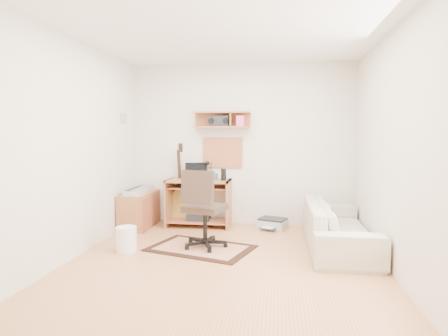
# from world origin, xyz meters

# --- Properties ---
(floor) EXTENTS (3.60, 4.00, 0.01)m
(floor) POSITION_xyz_m (0.00, 0.00, -0.01)
(floor) COLOR tan
(floor) RESTS_ON ground
(ceiling) EXTENTS (3.60, 4.00, 0.01)m
(ceiling) POSITION_xyz_m (0.00, 0.00, 2.60)
(ceiling) COLOR white
(ceiling) RESTS_ON ground
(back_wall) EXTENTS (3.60, 0.01, 2.60)m
(back_wall) POSITION_xyz_m (0.00, 2.00, 1.30)
(back_wall) COLOR beige
(back_wall) RESTS_ON ground
(left_wall) EXTENTS (0.01, 4.00, 2.60)m
(left_wall) POSITION_xyz_m (-1.80, 0.00, 1.30)
(left_wall) COLOR beige
(left_wall) RESTS_ON ground
(right_wall) EXTENTS (0.01, 4.00, 2.60)m
(right_wall) POSITION_xyz_m (1.80, 0.00, 1.30)
(right_wall) COLOR beige
(right_wall) RESTS_ON ground
(wall_shelf) EXTENTS (0.90, 0.25, 0.26)m
(wall_shelf) POSITION_xyz_m (-0.30, 1.88, 1.70)
(wall_shelf) COLOR #A16339
(wall_shelf) RESTS_ON back_wall
(cork_board) EXTENTS (0.64, 0.03, 0.49)m
(cork_board) POSITION_xyz_m (-0.30, 1.98, 1.17)
(cork_board) COLOR tan
(cork_board) RESTS_ON back_wall
(wall_photo) EXTENTS (0.02, 0.20, 0.15)m
(wall_photo) POSITION_xyz_m (-1.79, 1.50, 1.72)
(wall_photo) COLOR #4C8CBF
(wall_photo) RESTS_ON left_wall
(desk) EXTENTS (1.00, 0.55, 0.75)m
(desk) POSITION_xyz_m (-0.65, 1.73, 0.38)
(desk) COLOR #A16339
(desk) RESTS_ON floor
(laptop) EXTENTS (0.43, 0.43, 0.27)m
(laptop) POSITION_xyz_m (-0.68, 1.71, 0.88)
(laptop) COLOR silver
(laptop) RESTS_ON desk
(speaker) EXTENTS (0.08, 0.08, 0.18)m
(speaker) POSITION_xyz_m (-0.24, 1.68, 0.84)
(speaker) COLOR black
(speaker) RESTS_ON desk
(desk_lamp) EXTENTS (0.10, 0.10, 0.29)m
(desk_lamp) POSITION_xyz_m (-0.48, 1.87, 0.89)
(desk_lamp) COLOR black
(desk_lamp) RESTS_ON desk
(pencil_cup) EXTENTS (0.07, 0.07, 0.09)m
(pencil_cup) POSITION_xyz_m (-0.39, 1.83, 0.80)
(pencil_cup) COLOR #354FA0
(pencil_cup) RESTS_ON desk
(boombox) EXTENTS (0.31, 0.14, 0.16)m
(boombox) POSITION_xyz_m (-0.34, 1.87, 1.68)
(boombox) COLOR black
(boombox) RESTS_ON wall_shelf
(rug) EXTENTS (1.47, 1.19, 0.02)m
(rug) POSITION_xyz_m (-0.38, 0.50, 0.01)
(rug) COLOR beige
(rug) RESTS_ON floor
(task_chair) EXTENTS (0.64, 0.64, 1.04)m
(task_chair) POSITION_xyz_m (-0.33, 0.55, 0.52)
(task_chair) COLOR #32261D
(task_chair) RESTS_ON floor
(cabinet) EXTENTS (0.40, 0.90, 0.55)m
(cabinet) POSITION_xyz_m (-1.58, 1.55, 0.28)
(cabinet) COLOR #A16339
(cabinet) RESTS_ON floor
(music_keyboard) EXTENTS (0.24, 0.78, 0.07)m
(music_keyboard) POSITION_xyz_m (-1.58, 1.55, 0.58)
(music_keyboard) COLOR #B2B5BA
(music_keyboard) RESTS_ON cabinet
(guitar) EXTENTS (0.36, 0.23, 1.33)m
(guitar) POSITION_xyz_m (-1.01, 1.86, 0.67)
(guitar) COLOR #B38837
(guitar) RESTS_ON floor
(waste_basket) EXTENTS (0.31, 0.31, 0.31)m
(waste_basket) POSITION_xyz_m (-1.28, 0.26, 0.16)
(waste_basket) COLOR white
(waste_basket) RESTS_ON floor
(printer) EXTENTS (0.50, 0.45, 0.16)m
(printer) POSITION_xyz_m (0.52, 1.72, 0.09)
(printer) COLOR #A5A8AA
(printer) RESTS_ON floor
(sofa) EXTENTS (0.58, 1.99, 0.78)m
(sofa) POSITION_xyz_m (1.38, 0.80, 0.39)
(sofa) COLOR #B8AF92
(sofa) RESTS_ON floor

